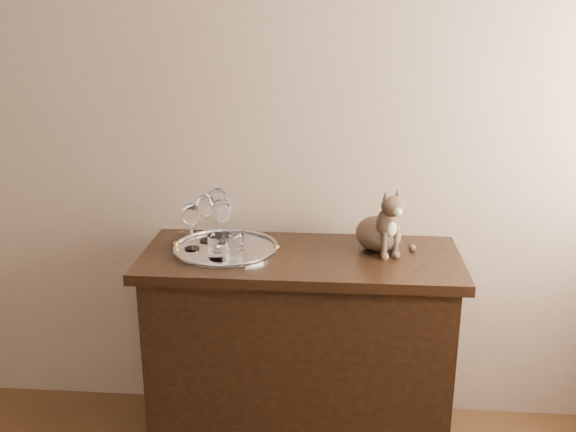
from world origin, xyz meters
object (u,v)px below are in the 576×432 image
wine_glass_d (222,223)px  sideboard (300,355)px  tumbler_a (233,246)px  wine_glass_a (206,218)px  tray (226,249)px  wine_glass_c (191,226)px  cat (379,217)px  tumbler_b (219,247)px  wine_glass_b (217,213)px

wine_glass_d → sideboard: bearing=-6.2°
sideboard → tumbler_a: 0.54m
wine_glass_a → tray: bearing=-40.7°
wine_glass_c → cat: (0.71, 0.07, 0.03)m
wine_glass_a → cat: (0.67, -0.02, 0.03)m
wine_glass_c → tumbler_b: 0.16m
sideboard → tumbler_b: (-0.29, -0.09, 0.48)m
tumbler_b → cat: 0.61m
sideboard → wine_glass_b: (-0.34, 0.13, 0.54)m
sideboard → wine_glass_a: wine_glass_a is taller
wine_glass_b → tumbler_a: bearing=-64.4°
wine_glass_c → cat: bearing=5.8°
sideboard → wine_glass_a: (-0.37, 0.10, 0.53)m
wine_glass_b → wine_glass_c: (-0.08, -0.13, -0.01)m
wine_glass_b → cat: cat is taller
wine_glass_d → cat: bearing=4.4°
sideboard → wine_glass_c: wine_glass_c is taller
cat → wine_glass_d: bearing=159.7°
wine_glass_c → tumbler_a: bearing=-22.4°
wine_glass_a → tumbler_b: size_ratio=2.13×
wine_glass_b → tumbler_a: size_ratio=2.42×
wine_glass_a → cat: bearing=-1.7°
tray → wine_glass_b: size_ratio=1.91×
wine_glass_a → wine_glass_b: (0.04, 0.03, 0.01)m
tray → wine_glass_b: bearing=114.6°
cat → wine_glass_a: bearing=153.5°
wine_glass_a → wine_glass_d: (0.07, -0.07, 0.00)m
tray → cat: cat is taller
wine_glass_a → wine_glass_b: wine_glass_b is taller
wine_glass_c → tumbler_b: bearing=-37.1°
sideboard → tumbler_a: size_ratio=13.91×
tray → wine_glass_c: (-0.13, -0.02, 0.09)m
wine_glass_c → wine_glass_d: 0.12m
sideboard → wine_glass_d: 0.61m
wine_glass_b → wine_glass_d: size_ratio=1.07×
tumbler_a → tumbler_b: 0.05m
wine_glass_b → wine_glass_c: size_ratio=1.15×
wine_glass_b → tumbler_b: 0.23m
cat → wine_glass_b: bearing=150.4°
tumbler_b → cat: cat is taller
tray → wine_glass_c: 0.16m
tray → tumbler_a: tumbler_a is taller
wine_glass_a → cat: 0.67m
sideboard → cat: (0.29, 0.08, 0.55)m
wine_glass_a → tumbler_a: 0.22m
tray → cat: (0.58, 0.06, 0.12)m
wine_glass_b → tumbler_a: 0.23m
tumbler_b → cat: size_ratio=0.35×
tray → wine_glass_a: 0.15m
tray → tumbler_a: bearing=-63.2°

